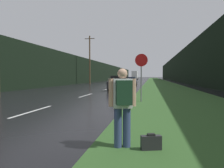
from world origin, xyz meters
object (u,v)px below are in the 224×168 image
at_px(suitcase, 151,143).
at_px(car_passing_near, 120,83).
at_px(hitchhiker_with_backpack, 123,103).
at_px(car_passing_far, 130,81).
at_px(stop_sign, 141,72).
at_px(car_oncoming, 115,80).
at_px(delivery_truck, 135,75).

relative_size(suitcase, car_passing_near, 0.10).
relative_size(hitchhiker_with_backpack, car_passing_far, 0.37).
bearing_deg(stop_sign, suitcase, -85.76).
height_order(car_passing_far, car_oncoming, car_oncoming).
bearing_deg(hitchhiker_with_backpack, suitcase, -18.39).
xyz_separation_m(car_passing_near, car_passing_far, (0.00, 10.20, -0.05)).
distance_m(stop_sign, car_passing_far, 18.48).
height_order(car_oncoming, delivery_truck, delivery_truck).
bearing_deg(hitchhiker_with_backpack, delivery_truck, 76.99).
height_order(hitchhiker_with_backpack, car_oncoming, hitchhiker_with_backpack).
bearing_deg(car_passing_near, car_passing_far, -90.00).
height_order(suitcase, car_passing_near, car_passing_near).
height_order(suitcase, delivery_truck, delivery_truck).
height_order(car_passing_far, delivery_truck, delivery_truck).
relative_size(stop_sign, hitchhiker_with_backpack, 1.68).
bearing_deg(hitchhiker_with_backpack, car_passing_far, 78.19).
height_order(stop_sign, delivery_truck, delivery_truck).
distance_m(car_passing_far, delivery_truck, 55.53).
relative_size(car_passing_far, delivery_truck, 0.58).
xyz_separation_m(car_oncoming, delivery_truck, (-0.00, 47.96, 1.08)).
distance_m(suitcase, car_oncoming, 33.93).
bearing_deg(car_passing_far, stop_sign, 97.84).
bearing_deg(car_oncoming, stop_sign, -76.50).
relative_size(stop_sign, car_oncoming, 0.63).
bearing_deg(stop_sign, delivery_truck, 94.79).
height_order(car_passing_near, delivery_truck, delivery_truck).
distance_m(hitchhiker_with_backpack, delivery_truck, 81.44).
bearing_deg(car_passing_far, suitcase, 96.79).
relative_size(car_passing_far, car_oncoming, 1.03).
bearing_deg(suitcase, hitchhiker_with_backpack, 161.61).
xyz_separation_m(suitcase, delivery_truck, (-6.73, 81.21, 1.70)).
relative_size(car_passing_near, car_oncoming, 0.94).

